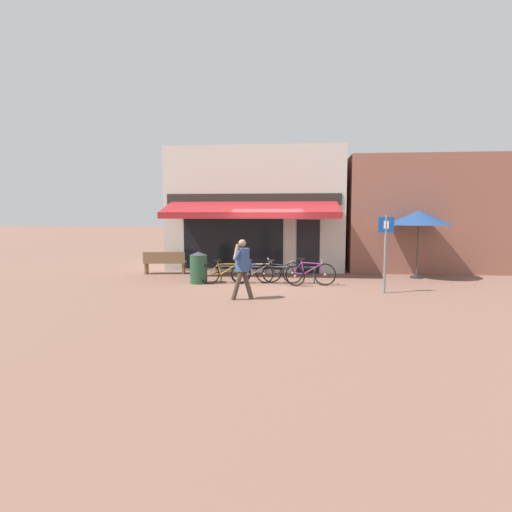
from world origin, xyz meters
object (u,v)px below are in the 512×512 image
bicycle_purple (308,273)px  litter_bin (199,267)px  bicycle_silver (257,273)px  park_bench (165,262)px  bicycle_black (279,274)px  pedestrian_adult (242,263)px  bicycle_orange (225,273)px  cafe_parasol (419,218)px  parking_sign (385,245)px

bicycle_purple → litter_bin: 3.65m
bicycle_silver → park_bench: bearing=136.0°
bicycle_black → litter_bin: (-2.69, 0.06, 0.17)m
bicycle_purple → park_bench: size_ratio=1.08×
pedestrian_adult → park_bench: 5.78m
bicycle_orange → pedestrian_adult: pedestrian_adult is taller
bicycle_purple → cafe_parasol: 4.69m
bicycle_orange → bicycle_black: bicycle_black is taller
litter_bin → parking_sign: bearing=-12.0°
park_bench → parking_sign: bearing=-30.6°
litter_bin → park_bench: 2.72m
cafe_parasol → litter_bin: bearing=-166.5°
bicycle_orange → bicycle_silver: bicycle_silver is taller
parking_sign → bicycle_black: bearing=159.2°
bicycle_orange → pedestrian_adult: (0.89, -2.51, 0.63)m
bicycle_silver → litter_bin: 1.94m
bicycle_silver → bicycle_purple: (1.72, -0.03, 0.02)m
bicycle_black → litter_bin: bearing=-156.7°
litter_bin → park_bench: (-1.81, 2.03, -0.07)m
pedestrian_adult → bicycle_orange: bearing=-58.9°
parking_sign → bicycle_orange: bearing=165.5°
bicycle_black → bicycle_purple: (0.96, 0.15, 0.02)m
litter_bin → parking_sign: 5.98m
pedestrian_adult → litter_bin: bearing=-42.7°
cafe_parasol → bicycle_black: bearing=-159.1°
pedestrian_adult → park_bench: size_ratio=1.00×
bicycle_orange → pedestrian_adult: 2.74m
bicycle_black → bicycle_purple: bearing=33.6°
pedestrian_adult → parking_sign: parking_sign is taller
parking_sign → park_bench: bearing=156.8°
litter_bin → parking_sign: (5.78, -1.23, 0.86)m
bicycle_black → park_bench: bearing=179.7°
bicycle_silver → parking_sign: parking_sign is taller
park_bench → litter_bin: bearing=-55.6°
bicycle_orange → cafe_parasol: bearing=-3.2°
bicycle_purple → bicycle_black: bearing=-154.8°
bicycle_orange → cafe_parasol: size_ratio=0.68×
bicycle_black → parking_sign: bearing=3.7°
bicycle_purple → park_bench: bicycle_purple is taller
bicycle_purple → park_bench: (-5.46, 1.93, 0.08)m
pedestrian_adult → park_bench: bearing=-39.8°
parking_sign → cafe_parasol: cafe_parasol is taller
litter_bin → parking_sign: parking_sign is taller
bicycle_silver → parking_sign: (3.85, -1.36, 1.03)m
bicycle_black → park_bench: 4.96m
bicycle_black → bicycle_orange: bearing=-158.5°
pedestrian_adult → cafe_parasol: size_ratio=0.67×
bicycle_orange → litter_bin: litter_bin is taller
litter_bin → cafe_parasol: (7.62, 1.83, 1.64)m
bicycle_silver → litter_bin: (-1.93, -0.13, 0.17)m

